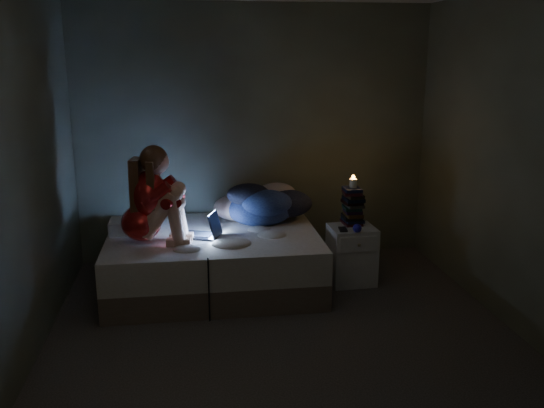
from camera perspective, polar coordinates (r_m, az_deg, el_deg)
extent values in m
cube|color=#282524|center=(4.55, 1.21, -13.16)|extent=(3.60, 3.80, 0.02)
cube|color=#414536|center=(5.97, -1.73, 6.82)|extent=(3.60, 0.02, 2.60)
cube|color=#414536|center=(2.31, 9.17, -6.03)|extent=(3.60, 0.02, 2.60)
cube|color=#414536|center=(4.21, -23.82, 2.29)|extent=(0.02, 3.80, 2.60)
cube|color=#414536|center=(4.75, 23.44, 3.60)|extent=(0.02, 3.80, 2.60)
cube|color=silver|center=(5.45, -13.54, -2.10)|extent=(0.41, 0.29, 0.12)
cube|color=silver|center=(5.51, 7.83, -4.98)|extent=(0.43, 0.38, 0.55)
cylinder|color=beige|center=(5.42, 8.00, 2.29)|extent=(0.07, 0.07, 0.08)
cube|color=black|center=(5.33, 6.95, -2.48)|extent=(0.09, 0.15, 0.01)
sphere|color=#1E1798|center=(5.26, 8.31, -2.38)|extent=(0.08, 0.08, 0.08)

